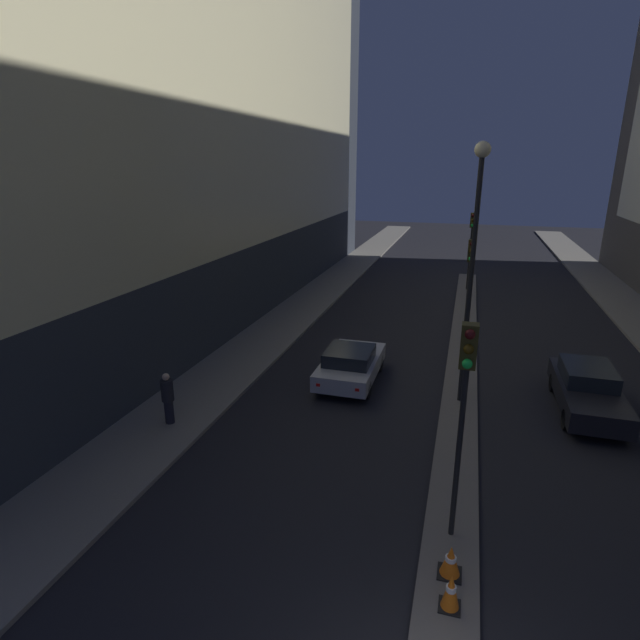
# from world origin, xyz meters

# --- Properties ---
(building_left) EXTENTS (6.01, 40.38, 23.55)m
(building_left) POSITION_xyz_m (-13.26, 20.19, 11.78)
(building_left) COLOR #2D333D
(building_left) RESTS_ON ground
(median_strip) EXTENTS (1.18, 31.30, 0.12)m
(median_strip) POSITION_xyz_m (0.00, 16.65, 0.06)
(median_strip) COLOR #66605B
(median_strip) RESTS_ON ground
(traffic_light_near) EXTENTS (0.32, 0.42, 4.83)m
(traffic_light_near) POSITION_xyz_m (0.00, 4.39, 3.65)
(traffic_light_near) COLOR black
(traffic_light_near) RESTS_ON median_strip
(traffic_light_mid) EXTENTS (0.32, 0.42, 4.83)m
(traffic_light_mid) POSITION_xyz_m (0.00, 15.84, 3.65)
(traffic_light_mid) COLOR black
(traffic_light_mid) RESTS_ON median_strip
(traffic_light_far) EXTENTS (0.32, 0.42, 4.83)m
(traffic_light_far) POSITION_xyz_m (0.00, 27.57, 3.65)
(traffic_light_far) COLOR black
(traffic_light_far) RESTS_ON median_strip
(street_lamp) EXTENTS (0.48, 0.48, 8.38)m
(street_lamp) POSITION_xyz_m (0.00, 11.15, 5.58)
(street_lamp) COLOR black
(street_lamp) RESTS_ON median_strip
(traffic_cone_near) EXTENTS (0.40, 0.40, 0.75)m
(traffic_cone_near) POSITION_xyz_m (0.06, 2.45, 0.49)
(traffic_cone_near) COLOR black
(traffic_cone_near) RESTS_ON median_strip
(traffic_cone_far) EXTENTS (0.47, 0.47, 0.65)m
(traffic_cone_far) POSITION_xyz_m (0.02, 3.24, 0.44)
(traffic_cone_far) COLOR black
(traffic_cone_far) RESTS_ON median_strip
(car_left_lane) EXTENTS (1.95, 4.06, 1.39)m
(car_left_lane) POSITION_xyz_m (-4.00, 11.80, 0.72)
(car_left_lane) COLOR #B2B2B7
(car_left_lane) RESTS_ON ground
(car_right_lane) EXTENTS (1.79, 4.59, 1.50)m
(car_right_lane) POSITION_xyz_m (4.00, 11.76, 0.76)
(car_right_lane) COLOR black
(car_right_lane) RESTS_ON ground
(pedestrian_on_left_sidewalk) EXTENTS (0.38, 0.38, 1.66)m
(pedestrian_on_left_sidewalk) POSITION_xyz_m (-8.64, 6.96, 0.99)
(pedestrian_on_left_sidewalk) COLOR black
(pedestrian_on_left_sidewalk) RESTS_ON sidewalk_left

